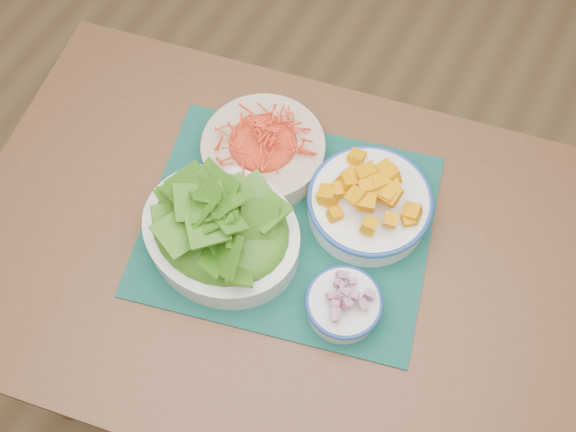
% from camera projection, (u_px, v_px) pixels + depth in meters
% --- Properties ---
extents(ground, '(4.00, 4.00, 0.00)m').
position_uv_depth(ground, '(282.00, 349.00, 1.78)').
color(ground, '#947148').
rests_on(ground, ground).
extents(table, '(1.21, 0.92, 0.75)m').
position_uv_depth(table, '(277.00, 271.00, 1.20)').
color(table, brown).
rests_on(table, ground).
extents(placemat, '(0.57, 0.51, 0.00)m').
position_uv_depth(placemat, '(288.00, 224.00, 1.11)').
color(placemat, '#09352F').
rests_on(placemat, table).
extents(carrot_bowl, '(0.24, 0.24, 0.09)m').
position_uv_depth(carrot_bowl, '(263.00, 147.00, 1.13)').
color(carrot_bowl, beige).
rests_on(carrot_bowl, placemat).
extents(squash_bowl, '(0.23, 0.23, 0.11)m').
position_uv_depth(squash_bowl, '(370.00, 199.00, 1.08)').
color(squash_bowl, white).
rests_on(squash_bowl, placemat).
extents(lettuce_bowl, '(0.29, 0.25, 0.13)m').
position_uv_depth(lettuce_bowl, '(220.00, 226.00, 1.04)').
color(lettuce_bowl, white).
rests_on(lettuce_bowl, placemat).
extents(onion_bowl, '(0.15, 0.15, 0.06)m').
position_uv_depth(onion_bowl, '(344.00, 303.00, 1.02)').
color(onion_bowl, white).
rests_on(onion_bowl, placemat).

